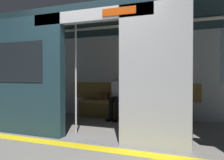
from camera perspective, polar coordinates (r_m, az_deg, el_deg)
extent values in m
plane|color=gray|center=(4.08, -5.42, -14.93)|extent=(60.00, 60.00, 0.00)
cube|color=yellow|center=(3.83, -7.54, -15.98)|extent=(8.00, 0.24, 0.01)
cube|color=#ADAFB5|center=(3.54, 10.47, 0.95)|extent=(1.10, 0.12, 2.24)
cube|color=black|center=(3.54, 10.45, 5.30)|extent=(0.60, 0.02, 0.55)
cube|color=#1E3842|center=(5.06, -24.73, 0.90)|extent=(2.65, 0.16, 2.24)
cube|color=black|center=(4.72, -22.17, 4.17)|extent=(1.10, 0.02, 0.76)
cube|color=#ADAFB5|center=(4.05, -5.48, 15.53)|extent=(2.20, 0.16, 0.20)
cube|color=#BF3F0C|center=(3.76, 1.69, 16.69)|extent=(0.56, 0.02, 0.12)
cube|color=#15272E|center=(5.20, 0.97, 14.10)|extent=(6.40, 2.65, 0.12)
cube|color=gray|center=(5.18, 0.97, -11.41)|extent=(6.08, 2.49, 0.01)
cube|color=silver|center=(6.24, 5.00, 1.01)|extent=(6.08, 0.10, 2.24)
cube|color=olive|center=(6.20, 4.83, -2.82)|extent=(3.52, 0.06, 0.45)
cube|color=white|center=(5.18, 0.97, 13.13)|extent=(4.48, 0.16, 0.03)
cube|color=gray|center=(4.08, -5.42, -14.85)|extent=(1.10, 0.19, 0.01)
cube|color=olive|center=(6.01, 4.22, -5.52)|extent=(2.72, 0.44, 0.09)
cube|color=brown|center=(5.86, 3.63, -8.06)|extent=(2.72, 0.04, 0.39)
cube|color=silver|center=(6.03, 2.34, -2.68)|extent=(0.41, 0.27, 0.50)
sphere|color=beige|center=(6.02, 2.35, 0.59)|extent=(0.21, 0.21, 0.21)
sphere|color=#997F59|center=(6.03, 2.39, 0.94)|extent=(0.19, 0.19, 0.19)
cylinder|color=silver|center=(5.90, 4.23, -2.48)|extent=(0.08, 0.08, 0.44)
cylinder|color=silver|center=(6.12, 0.26, -2.35)|extent=(0.08, 0.08, 0.44)
cylinder|color=black|center=(5.83, 2.21, -4.78)|extent=(0.19, 0.42, 0.14)
cylinder|color=black|center=(5.92, 0.66, -4.70)|extent=(0.19, 0.42, 0.14)
cylinder|color=black|center=(5.69, 1.26, -7.67)|extent=(0.10, 0.10, 0.44)
cylinder|color=black|center=(5.78, -0.32, -7.54)|extent=(0.10, 0.10, 0.44)
cube|color=black|center=(5.69, 1.01, -10.03)|extent=(0.13, 0.23, 0.06)
cube|color=black|center=(5.77, -0.58, -9.85)|extent=(0.13, 0.23, 0.06)
cube|color=brown|center=(6.22, -2.03, -4.09)|extent=(0.26, 0.14, 0.17)
cube|color=#472718|center=(6.15, -2.32, -4.23)|extent=(0.02, 0.01, 0.14)
cube|color=gold|center=(5.95, 6.32, -5.02)|extent=(0.23, 0.26, 0.03)
cylinder|color=silver|center=(4.47, -8.96, 0.85)|extent=(0.04, 0.04, 2.22)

